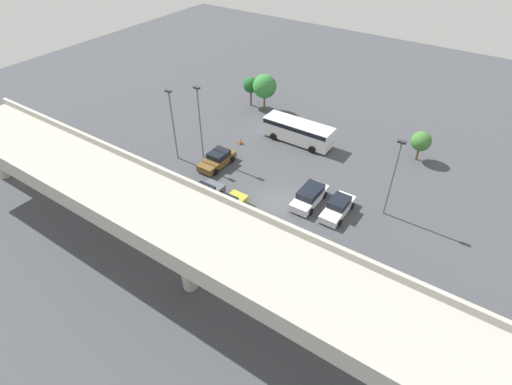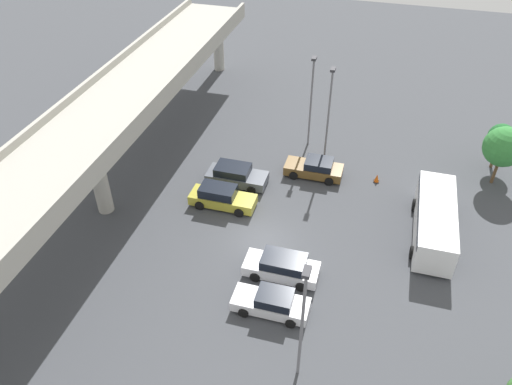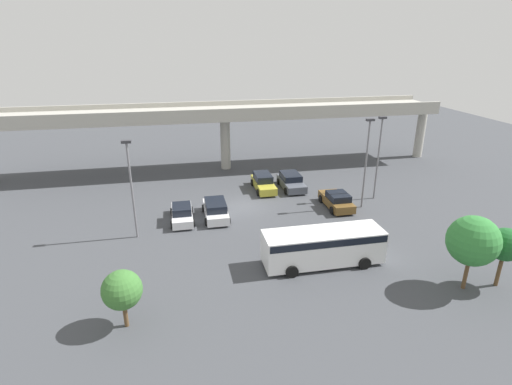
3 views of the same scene
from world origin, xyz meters
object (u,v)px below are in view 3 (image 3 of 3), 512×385
object	(u,v)px
lamp_post_by_overpass	(366,157)
lamp_post_near_aisle	(131,182)
parked_car_0	(182,213)
tree_front_centre	(473,241)
parked_car_4	(337,200)
lamp_post_mid_lot	(379,152)
tree_front_right	(506,245)
parked_car_1	(216,210)
parked_car_3	(291,181)
tree_front_left	(122,290)
traffic_cone	(365,226)
parked_car_2	(263,182)
shuttle_bus	(323,245)

from	to	relation	value
lamp_post_by_overpass	lamp_post_near_aisle	bearing A→B (deg)	-174.31
parked_car_0	tree_front_centre	world-z (taller)	tree_front_centre
parked_car_0	lamp_post_near_aisle	world-z (taller)	lamp_post_near_aisle
parked_car_4	lamp_post_mid_lot	size ratio (longest dim) A/B	0.57
tree_front_right	tree_front_centre	bearing A→B (deg)	176.40
lamp_post_mid_lot	parked_car_1	bearing A→B (deg)	-174.99
tree_front_right	parked_car_3	bearing A→B (deg)	111.69
parked_car_0	lamp_post_by_overpass	bearing A→B (deg)	-91.23
tree_front_left	tree_front_right	xyz separation A→B (m)	(22.58, -0.73, 0.59)
parked_car_4	traffic_cone	size ratio (longest dim) A/B	6.53
lamp_post_near_aisle	parked_car_1	bearing A→B (deg)	20.45
parked_car_1	parked_car_2	distance (m)	8.13
parked_car_0	lamp_post_near_aisle	bearing A→B (deg)	123.20
parked_car_0	shuttle_bus	size ratio (longest dim) A/B	0.55
parked_car_4	lamp_post_near_aisle	distance (m)	18.21
shuttle_bus	tree_front_centre	world-z (taller)	tree_front_centre
shuttle_bus	lamp_post_near_aisle	size ratio (longest dim) A/B	1.06
parked_car_2	lamp_post_near_aisle	distance (m)	15.13
parked_car_1	tree_front_left	xyz separation A→B (m)	(-6.30, -13.10, 1.55)
tree_front_centre	tree_front_left	bearing A→B (deg)	178.35
lamp_post_by_overpass	parked_car_0	bearing A→B (deg)	178.77
tree_front_left	tree_front_right	size ratio (longest dim) A/B	0.86
parked_car_1	lamp_post_mid_lot	size ratio (longest dim) A/B	0.59
parked_car_3	lamp_post_mid_lot	size ratio (longest dim) A/B	0.59
parked_car_3	traffic_cone	world-z (taller)	parked_car_3
lamp_post_near_aisle	tree_front_right	world-z (taller)	lamp_post_near_aisle
lamp_post_by_overpass	tree_front_left	xyz separation A→B (m)	(-19.80, -12.68, -2.50)
parked_car_2	lamp_post_by_overpass	world-z (taller)	lamp_post_by_overpass
parked_car_3	shuttle_bus	world-z (taller)	shuttle_bus
parked_car_4	lamp_post_by_overpass	size ratio (longest dim) A/B	0.56
parked_car_1	tree_front_right	bearing A→B (deg)	-130.34
parked_car_2	parked_car_4	distance (m)	8.17
tree_front_centre	traffic_cone	world-z (taller)	tree_front_centre
parked_car_0	traffic_cone	bearing A→B (deg)	-108.46
lamp_post_by_overpass	lamp_post_mid_lot	bearing A→B (deg)	39.91
parked_car_0	parked_car_1	size ratio (longest dim) A/B	0.96
tree_front_left	shuttle_bus	bearing A→B (deg)	17.45
lamp_post_by_overpass	tree_front_centre	size ratio (longest dim) A/B	1.69
lamp_post_mid_lot	tree_front_right	xyz separation A→B (m)	(0.63, -15.20, -1.80)
parked_car_1	lamp_post_mid_lot	distance (m)	16.19
lamp_post_by_overpass	parked_car_4	bearing A→B (deg)	170.67
parked_car_2	shuttle_bus	xyz separation A→B (m)	(0.82, -15.03, 0.70)
tree_front_right	traffic_cone	world-z (taller)	tree_front_right
parked_car_1	tree_front_right	distance (m)	21.46
lamp_post_mid_lot	tree_front_left	distance (m)	26.39
parked_car_0	tree_front_centre	size ratio (longest dim) A/B	0.93
parked_car_0	parked_car_2	bearing A→B (deg)	-54.72
parked_car_4	tree_front_right	distance (m)	14.87
parked_car_3	shuttle_bus	xyz separation A→B (m)	(-2.11, -14.84, 0.73)
parked_car_0	tree_front_left	distance (m)	13.57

